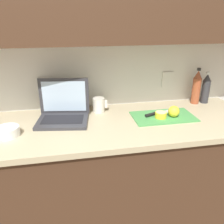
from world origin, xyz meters
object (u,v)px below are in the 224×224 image
cutting_board (163,117)px  lemon_whole_beside (174,111)px  laptop (63,111)px  knife (155,114)px  bottle_oil_tall (206,89)px  bowl_white (8,131)px  measuring_cup (99,105)px  lemon_half_cut (161,115)px  bottle_green_soda (196,87)px

cutting_board → lemon_whole_beside: lemon_whole_beside is taller
laptop → knife: size_ratio=1.41×
lemon_whole_beside → bottle_oil_tall: (0.37, 0.24, 0.07)m
laptop → cutting_board: laptop is taller
lemon_whole_beside → bowl_white: 1.05m
cutting_board → knife: size_ratio=1.64×
bottle_oil_tall → measuring_cup: (-0.85, -0.04, -0.06)m
lemon_half_cut → bottle_oil_tall: 0.53m
lemon_whole_beside → measuring_cup: 0.52m
knife → bowl_white: bowl_white is taller
knife → bottle_oil_tall: (0.48, 0.19, 0.10)m
cutting_board → lemon_whole_beside: size_ratio=5.48×
laptop → bottle_green_soda: bearing=16.0°
measuring_cup → cutting_board: bearing=-23.1°
cutting_board → measuring_cup: 0.46m
cutting_board → bottle_green_soda: bottle_green_soda is taller
lemon_half_cut → bottle_oil_tall: bearing=27.6°
lemon_half_cut → bottle_oil_tall: bottle_oil_tall is taller
laptop → lemon_half_cut: bearing=-1.2°
lemon_half_cut → measuring_cup: measuring_cup is taller
laptop → knife: laptop is taller
laptop → lemon_whole_beside: bearing=0.1°
cutting_board → measuring_cup: (-0.42, 0.18, 0.05)m
bottle_oil_tall → measuring_cup: 0.85m
knife → lemon_whole_beside: lemon_whole_beside is taller
knife → lemon_half_cut: 0.06m
bottle_green_soda → measuring_cup: bearing=-177.0°
measuring_cup → lemon_whole_beside: bearing=-22.5°
laptop → bottle_oil_tall: 1.11m
bottle_oil_tall → lemon_whole_beside: bearing=-147.0°
lemon_whole_beside → bottle_oil_tall: bearing=33.0°
cutting_board → bottle_green_soda: (0.35, 0.22, 0.12)m
cutting_board → lemon_half_cut: lemon_half_cut is taller
knife → measuring_cup: size_ratio=2.46×
cutting_board → bottle_oil_tall: (0.43, 0.22, 0.11)m
cutting_board → lemon_half_cut: (-0.03, -0.02, 0.02)m
laptop → bottle_green_soda: (1.02, 0.13, 0.07)m
bottle_green_soda → knife: bearing=-154.7°
lemon_half_cut → bottle_oil_tall: (0.46, 0.24, 0.08)m
bottle_green_soda → lemon_half_cut: bearing=-147.6°
laptop → lemon_half_cut: (0.64, -0.11, -0.03)m
lemon_half_cut → measuring_cup: (-0.39, 0.20, 0.02)m
lemon_whole_beside → measuring_cup: bearing=157.5°
lemon_half_cut → bottle_green_soda: bottle_green_soda is taller
bottle_oil_tall → measuring_cup: bottle_oil_tall is taller
laptop → measuring_cup: laptop is taller
lemon_whole_beside → bottle_green_soda: bearing=39.8°
bowl_white → laptop: bearing=29.3°
lemon_whole_beside → measuring_cup: (-0.48, 0.20, 0.01)m
cutting_board → lemon_half_cut: 0.04m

